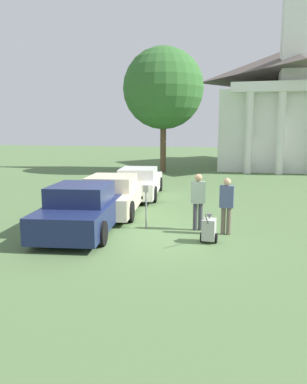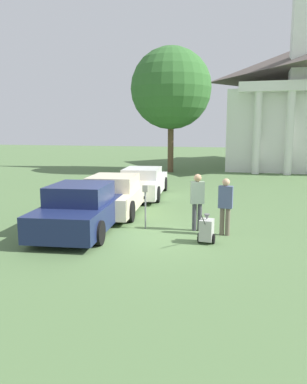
% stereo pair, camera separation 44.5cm
% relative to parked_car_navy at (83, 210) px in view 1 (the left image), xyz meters
% --- Properties ---
extents(ground_plane, '(120.00, 120.00, 0.00)m').
position_rel_parked_car_navy_xyz_m(ground_plane, '(2.21, -0.10, -0.70)').
color(ground_plane, '#517042').
extents(parked_car_navy, '(2.57, 4.99, 1.52)m').
position_rel_parked_car_navy_xyz_m(parked_car_navy, '(0.00, 0.00, 0.00)').
color(parked_car_navy, '#19234C').
rests_on(parked_car_navy, ground_plane).
extents(parked_car_cream, '(2.56, 5.12, 1.46)m').
position_rel_parked_car_navy_xyz_m(parked_car_cream, '(-0.00, 2.81, -0.01)').
color(parked_car_cream, beige).
rests_on(parked_car_cream, ground_plane).
extents(parked_car_white, '(2.55, 5.43, 1.38)m').
position_rel_parked_car_navy_xyz_m(parked_car_white, '(-0.00, 6.61, -0.04)').
color(parked_car_white, silver).
rests_on(parked_car_white, ground_plane).
extents(parking_meter, '(0.18, 0.09, 1.44)m').
position_rel_parked_car_navy_xyz_m(parking_meter, '(1.88, 0.72, 0.30)').
color(parking_meter, slate).
rests_on(parking_meter, ground_plane).
extents(person_worker, '(0.46, 0.33, 1.82)m').
position_rel_parked_car_navy_xyz_m(person_worker, '(3.53, 0.95, 0.35)').
color(person_worker, '#3F3F47').
rests_on(person_worker, ground_plane).
extents(person_supervisor, '(0.43, 0.24, 1.75)m').
position_rel_parked_car_navy_xyz_m(person_supervisor, '(4.43, 0.65, 0.30)').
color(person_supervisor, '#665B4C').
rests_on(person_supervisor, ground_plane).
extents(equipment_cart, '(0.49, 1.00, 1.00)m').
position_rel_parked_car_navy_xyz_m(equipment_cart, '(3.99, -0.31, -0.31)').
color(equipment_cart, '#B2B2AD').
rests_on(equipment_cart, ground_plane).
extents(church, '(11.38, 16.20, 24.46)m').
position_rel_parked_car_navy_xyz_m(church, '(8.60, 25.37, 4.96)').
color(church, white).
rests_on(church, ground_plane).
extents(shade_tree, '(5.98, 5.98, 9.21)m').
position_rel_parked_car_navy_xyz_m(shade_tree, '(-1.02, 17.22, 5.50)').
color(shade_tree, brown).
rests_on(shade_tree, ground_plane).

